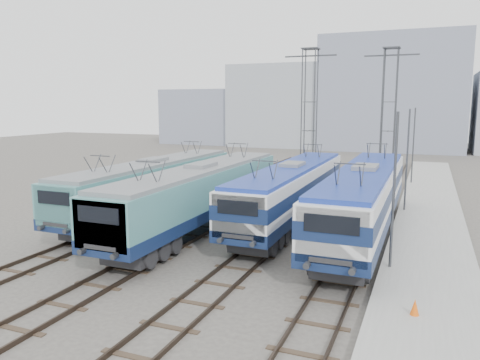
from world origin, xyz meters
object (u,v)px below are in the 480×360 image
catenary_tower_east (389,112)px  mast_rear (413,147)px  locomotive_center_right (291,188)px  mast_front (394,195)px  safety_cone (415,307)px  locomotive_far_right (364,195)px  locomotive_far_left (152,183)px  catenary_tower_west (309,112)px  locomotive_center_left (200,192)px  mast_mid (407,162)px

catenary_tower_east → mast_rear: size_ratio=1.71×
locomotive_center_right → mast_front: size_ratio=2.52×
safety_cone → locomotive_far_right: bearing=107.0°
locomotive_far_left → locomotive_center_right: locomotive_far_left is taller
mast_rear → safety_cone: size_ratio=12.63×
catenary_tower_west → mast_rear: 9.99m
locomotive_far_right → mast_rear: size_ratio=2.68×
locomotive_far_right → catenary_tower_east: size_ratio=1.56×
mast_front → locomotive_far_left: bearing=161.2°
catenary_tower_west → locomotive_far_left: bearing=-114.6°
locomotive_center_left → locomotive_center_right: (4.50, 3.44, -0.02)m
locomotive_center_left → mast_rear: 23.52m
locomotive_center_right → mast_front: bearing=-46.2°
locomotive_center_right → mast_rear: (6.35, 17.38, 1.25)m
catenary_tower_east → mast_mid: (2.10, -10.00, -3.14)m
catenary_tower_east → mast_rear: bearing=43.6°
locomotive_center_left → catenary_tower_west: catenary_tower_west is taller
locomotive_far_right → mast_mid: bearing=74.8°
catenary_tower_east → mast_mid: size_ratio=1.71×
catenary_tower_east → locomotive_far_right: bearing=-89.1°
mast_front → mast_rear: same height
locomotive_center_left → catenary_tower_east: size_ratio=1.52×
mast_mid → mast_rear: size_ratio=1.00×
locomotive_far_left → safety_cone: (16.50, -9.87, -1.64)m
locomotive_far_left → locomotive_center_right: size_ratio=1.01×
mast_rear → locomotive_center_right: bearing=-110.1°
locomotive_center_left → locomotive_center_right: locomotive_center_left is taller
catenary_tower_west → mast_front: 22.00m
locomotive_far_right → mast_rear: (1.85, 18.82, 1.11)m
mast_rear → catenary_tower_west: bearing=-155.1°
locomotive_center_left → catenary_tower_east: 21.22m
locomotive_far_left → mast_front: bearing=-18.8°
locomotive_far_right → mast_mid: 7.15m
locomotive_far_left → locomotive_center_right: 9.11m
locomotive_center_left → mast_rear: (10.85, 20.83, 1.22)m
mast_front → locomotive_far_right: bearing=109.7°
catenary_tower_west → mast_mid: bearing=-42.9°
mast_rear → safety_cone: (1.15, -28.64, -2.92)m
locomotive_far_left → catenary_tower_west: size_ratio=1.48×
locomotive_center_right → catenary_tower_east: size_ratio=1.47×
locomotive_center_right → catenary_tower_east: bearing=74.6°
mast_mid → mast_rear: 12.00m
locomotive_far_left → locomotive_center_left: locomotive_center_left is taller
catenary_tower_west → mast_mid: catenary_tower_west is taller
locomotive_far_left → locomotive_center_left: size_ratio=0.97×
mast_front → catenary_tower_west: bearing=113.3°
locomotive_far_right → mast_front: (1.85, -5.18, 1.11)m
locomotive_center_left → mast_rear: size_ratio=2.61×
mast_mid → locomotive_center_right: bearing=-139.7°
mast_mid → mast_rear: (0.00, 12.00, 0.00)m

